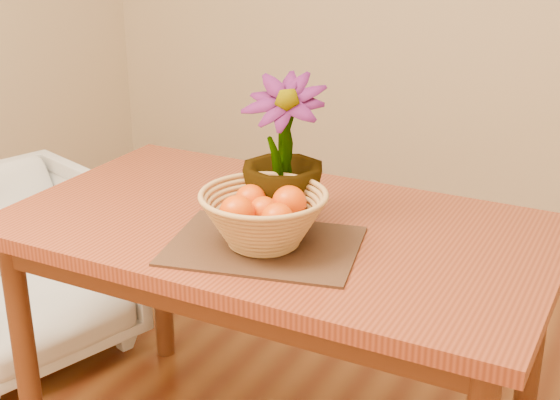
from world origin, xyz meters
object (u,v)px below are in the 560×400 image
at_px(table, 278,253).
at_px(armchair, 15,262).
at_px(wicker_basket, 264,221).
at_px(potted_plant, 283,151).

bearing_deg(table, armchair, 174.30).
xyz_separation_m(wicker_basket, armchair, (-1.13, 0.26, -0.47)).
height_order(table, armchair, table).
distance_m(table, potted_plant, 0.28).
bearing_deg(wicker_basket, armchair, 167.15).
xyz_separation_m(wicker_basket, potted_plant, (-0.03, 0.16, 0.12)).
bearing_deg(wicker_basket, potted_plant, 101.06).
xyz_separation_m(table, armchair, (-1.09, 0.11, -0.32)).
bearing_deg(potted_plant, armchair, 165.86).
relative_size(table, armchair, 2.02).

